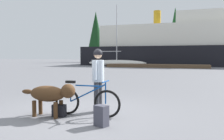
{
  "coord_description": "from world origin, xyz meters",
  "views": [
    {
      "loc": [
        2.75,
        -5.39,
        1.5
      ],
      "look_at": [
        0.32,
        1.87,
        1.03
      ],
      "focal_mm": 37.74,
      "sensor_mm": 36.0,
      "label": 1
    }
  ],
  "objects_px": {
    "bicycle": "(86,101)",
    "dog": "(51,94)",
    "ferry_boat": "(181,46)",
    "sailboat_moored": "(117,63)",
    "handbag_pannier": "(59,111)",
    "backpack": "(101,116)",
    "person_cyclist": "(98,74)"
  },
  "relations": [
    {
      "from": "ferry_boat",
      "to": "sailboat_moored",
      "type": "bearing_deg",
      "value": -146.32
    },
    {
      "from": "backpack",
      "to": "dog",
      "type": "bearing_deg",
      "value": 167.01
    },
    {
      "from": "ferry_boat",
      "to": "bicycle",
      "type": "bearing_deg",
      "value": -91.91
    },
    {
      "from": "dog",
      "to": "ferry_boat",
      "type": "distance_m",
      "value": 32.54
    },
    {
      "from": "person_cyclist",
      "to": "backpack",
      "type": "distance_m",
      "value": 1.5
    },
    {
      "from": "bicycle",
      "to": "sailboat_moored",
      "type": "relative_size",
      "value": 0.21
    },
    {
      "from": "dog",
      "to": "ferry_boat",
      "type": "relative_size",
      "value": 0.05
    },
    {
      "from": "handbag_pannier",
      "to": "ferry_boat",
      "type": "xyz_separation_m",
      "value": [
        1.68,
        32.33,
        2.8
      ]
    },
    {
      "from": "handbag_pannier",
      "to": "ferry_boat",
      "type": "relative_size",
      "value": 0.01
    },
    {
      "from": "backpack",
      "to": "handbag_pannier",
      "type": "height_order",
      "value": "backpack"
    },
    {
      "from": "person_cyclist",
      "to": "dog",
      "type": "xyz_separation_m",
      "value": [
        -0.92,
        -0.82,
        -0.45
      ]
    },
    {
      "from": "handbag_pannier",
      "to": "sailboat_moored",
      "type": "distance_m",
      "value": 27.52
    },
    {
      "from": "bicycle",
      "to": "person_cyclist",
      "type": "xyz_separation_m",
      "value": [
        0.13,
        0.49,
        0.64
      ]
    },
    {
      "from": "dog",
      "to": "backpack",
      "type": "xyz_separation_m",
      "value": [
        1.46,
        -0.34,
        -0.33
      ]
    },
    {
      "from": "bicycle",
      "to": "dog",
      "type": "xyz_separation_m",
      "value": [
        -0.8,
        -0.33,
        0.19
      ]
    },
    {
      "from": "bicycle",
      "to": "sailboat_moored",
      "type": "bearing_deg",
      "value": 105.73
    },
    {
      "from": "handbag_pannier",
      "to": "sailboat_moored",
      "type": "relative_size",
      "value": 0.04
    },
    {
      "from": "person_cyclist",
      "to": "handbag_pannier",
      "type": "relative_size",
      "value": 5.26
    },
    {
      "from": "sailboat_moored",
      "to": "handbag_pannier",
      "type": "bearing_deg",
      "value": -75.63
    },
    {
      "from": "backpack",
      "to": "ferry_boat",
      "type": "xyz_separation_m",
      "value": [
        0.4,
        32.74,
        2.73
      ]
    },
    {
      "from": "dog",
      "to": "ferry_boat",
      "type": "height_order",
      "value": "ferry_boat"
    },
    {
      "from": "bicycle",
      "to": "ferry_boat",
      "type": "xyz_separation_m",
      "value": [
        1.07,
        32.08,
        2.58
      ]
    },
    {
      "from": "dog",
      "to": "person_cyclist",
      "type": "bearing_deg",
      "value": 41.56
    },
    {
      "from": "backpack",
      "to": "handbag_pannier",
      "type": "bearing_deg",
      "value": 162.19
    },
    {
      "from": "backpack",
      "to": "handbag_pannier",
      "type": "distance_m",
      "value": 1.34
    },
    {
      "from": "handbag_pannier",
      "to": "ferry_boat",
      "type": "height_order",
      "value": "ferry_boat"
    },
    {
      "from": "person_cyclist",
      "to": "ferry_boat",
      "type": "relative_size",
      "value": 0.06
    },
    {
      "from": "handbag_pannier",
      "to": "person_cyclist",
      "type": "bearing_deg",
      "value": 45.42
    },
    {
      "from": "dog",
      "to": "bicycle",
      "type": "bearing_deg",
      "value": 22.3
    },
    {
      "from": "handbag_pannier",
      "to": "sailboat_moored",
      "type": "bearing_deg",
      "value": 104.37
    },
    {
      "from": "person_cyclist",
      "to": "handbag_pannier",
      "type": "xyz_separation_m",
      "value": [
        -0.74,
        -0.75,
        -0.86
      ]
    },
    {
      "from": "bicycle",
      "to": "sailboat_moored",
      "type": "distance_m",
      "value": 27.44
    }
  ]
}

